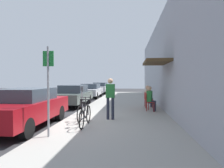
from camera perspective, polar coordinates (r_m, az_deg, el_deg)
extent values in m
plane|color=#2D2D30|center=(8.63, -13.59, -10.56)|extent=(60.00, 60.00, 0.00)
cube|color=#9E9B93|center=(10.13, 2.52, -8.39)|extent=(4.50, 32.00, 0.12)
cube|color=#999EA8|center=(10.20, 16.23, 6.99)|extent=(0.30, 32.00, 5.57)
cube|color=#4C381E|center=(9.87, 12.43, 6.11)|extent=(1.10, 2.80, 0.12)
cube|color=maroon|center=(8.02, -23.60, -6.80)|extent=(1.80, 4.40, 0.67)
cube|color=#333D47|center=(8.09, -23.12, -2.74)|extent=(1.48, 2.11, 0.45)
cylinder|color=black|center=(8.97, -14.80, -8.03)|extent=(0.22, 0.64, 0.64)
cylinder|color=black|center=(9.63, -23.75, -7.46)|extent=(0.22, 0.64, 0.64)
cylinder|color=black|center=(6.53, -23.33, -11.64)|extent=(0.22, 0.64, 0.64)
cube|color=#47514C|center=(13.55, -11.12, -3.64)|extent=(1.80, 4.40, 0.57)
cube|color=#333D47|center=(13.66, -10.95, -1.35)|extent=(1.48, 2.11, 0.50)
cylinder|color=black|center=(14.70, -6.61, -4.34)|extent=(0.22, 0.64, 0.64)
cylinder|color=black|center=(15.11, -12.51, -4.21)|extent=(0.22, 0.64, 0.64)
cylinder|color=black|center=(12.06, -9.35, -5.60)|extent=(0.22, 0.64, 0.64)
cylinder|color=black|center=(12.56, -16.39, -5.36)|extent=(0.22, 0.64, 0.64)
cube|color=#B7B7BC|center=(19.12, -6.17, -2.17)|extent=(1.80, 4.40, 0.56)
cube|color=#333D47|center=(19.24, -6.08, -0.62)|extent=(1.48, 2.11, 0.46)
cylinder|color=black|center=(20.34, -3.19, -2.75)|extent=(0.22, 0.64, 0.64)
cylinder|color=black|center=(20.64, -7.55, -2.70)|extent=(0.22, 0.64, 0.64)
cylinder|color=black|center=(17.65, -4.54, -3.38)|extent=(0.22, 0.64, 0.64)
cylinder|color=black|center=(18.00, -9.52, -3.30)|extent=(0.22, 0.64, 0.64)
cube|color=#B7B7BC|center=(24.84, -3.44, -1.33)|extent=(1.80, 4.40, 0.58)
cube|color=#333D47|center=(24.97, -3.39, -0.12)|extent=(1.48, 2.11, 0.47)
cylinder|color=black|center=(26.10, -1.25, -1.84)|extent=(0.22, 0.64, 0.64)
cylinder|color=black|center=(26.33, -4.68, -1.82)|extent=(0.22, 0.64, 0.64)
cylinder|color=black|center=(23.40, -2.04, -2.21)|extent=(0.22, 0.64, 0.64)
cylinder|color=black|center=(23.66, -5.85, -2.18)|extent=(0.22, 0.64, 0.64)
cylinder|color=slate|center=(9.60, -8.56, -5.28)|extent=(0.07, 0.07, 1.10)
cube|color=#383D42|center=(9.54, -8.57, -1.34)|extent=(0.12, 0.10, 0.22)
cylinder|color=gray|center=(5.99, -17.83, -2.12)|extent=(0.06, 0.06, 2.60)
cube|color=#19722D|center=(6.03, -17.82, 6.94)|extent=(0.32, 0.02, 0.44)
torus|color=black|center=(7.72, -6.78, -8.54)|extent=(0.04, 0.66, 0.66)
torus|color=black|center=(6.72, -8.72, -10.05)|extent=(0.04, 0.66, 0.66)
cylinder|color=black|center=(7.22, -7.68, -9.25)|extent=(0.04, 1.05, 0.04)
cylinder|color=black|center=(7.03, -7.97, -7.46)|extent=(0.04, 0.04, 0.50)
cube|color=black|center=(6.99, -7.97, -5.28)|extent=(0.10, 0.20, 0.06)
cylinder|color=black|center=(7.63, -6.86, -6.54)|extent=(0.03, 0.03, 0.56)
cylinder|color=black|center=(7.60, -6.87, -4.44)|extent=(0.46, 0.03, 0.03)
torus|color=black|center=(8.68, -7.54, -7.44)|extent=(0.04, 0.66, 0.66)
torus|color=black|center=(7.68, -9.33, -8.61)|extent=(0.04, 0.66, 0.66)
cylinder|color=black|center=(8.18, -8.38, -7.99)|extent=(0.04, 1.05, 0.04)
cylinder|color=black|center=(8.00, -8.65, -6.39)|extent=(0.04, 0.04, 0.50)
cube|color=black|center=(7.97, -8.65, -4.47)|extent=(0.10, 0.20, 0.06)
cylinder|color=black|center=(8.60, -7.62, -5.64)|extent=(0.03, 0.03, 0.56)
cylinder|color=black|center=(8.57, -7.63, -3.79)|extent=(0.46, 0.03, 0.03)
cylinder|color=maroon|center=(10.75, 12.36, -6.33)|extent=(0.04, 0.04, 0.45)
cylinder|color=maroon|center=(10.38, 11.94, -6.60)|extent=(0.04, 0.04, 0.45)
cylinder|color=maroon|center=(10.83, 10.38, -6.26)|extent=(0.04, 0.04, 0.45)
cylinder|color=maroon|center=(10.46, 9.89, -6.53)|extent=(0.04, 0.04, 0.45)
cube|color=maroon|center=(10.57, 11.15, -5.14)|extent=(0.56, 0.56, 0.03)
cube|color=maroon|center=(10.60, 10.07, -4.00)|extent=(0.17, 0.43, 0.40)
cylinder|color=#232838|center=(10.66, 12.21, -6.34)|extent=(0.11, 0.11, 0.47)
cylinder|color=#232838|center=(10.66, 11.53, -5.06)|extent=(0.39, 0.25, 0.14)
cylinder|color=#232838|center=(10.47, 11.99, -6.48)|extent=(0.11, 0.11, 0.47)
cylinder|color=#232838|center=(10.46, 11.29, -5.18)|extent=(0.39, 0.25, 0.14)
cube|color=#267233|center=(10.56, 10.73, -3.48)|extent=(0.32, 0.41, 0.56)
sphere|color=tan|center=(10.53, 10.74, -1.26)|extent=(0.22, 0.22, 0.22)
cylinder|color=maroon|center=(11.67, 11.50, -5.72)|extent=(0.04, 0.04, 0.45)
cylinder|color=maroon|center=(11.30, 11.83, -5.95)|extent=(0.04, 0.04, 0.45)
cylinder|color=maroon|center=(11.61, 9.64, -5.74)|extent=(0.04, 0.04, 0.45)
cylinder|color=maroon|center=(11.24, 9.91, -5.98)|extent=(0.04, 0.04, 0.45)
cube|color=maroon|center=(11.43, 10.73, -4.65)|extent=(0.47, 0.47, 0.03)
cube|color=maroon|center=(11.38, 9.71, -3.64)|extent=(0.06, 0.44, 0.40)
cylinder|color=maroon|center=(12.32, 11.14, -5.34)|extent=(0.04, 0.04, 0.45)
cylinder|color=maroon|center=(11.95, 11.52, -5.55)|extent=(0.04, 0.04, 0.45)
cylinder|color=maroon|center=(12.24, 9.39, -5.38)|extent=(0.04, 0.04, 0.45)
cylinder|color=maroon|center=(11.87, 9.72, -5.59)|extent=(0.04, 0.04, 0.45)
cube|color=maroon|center=(12.07, 10.45, -4.33)|extent=(0.49, 0.49, 0.03)
cube|color=maroon|center=(12.01, 9.49, -3.37)|extent=(0.08, 0.44, 0.40)
cylinder|color=#232838|center=(12.23, 11.18, -5.35)|extent=(0.11, 0.11, 0.47)
cylinder|color=#232838|center=(12.17, 10.58, -4.26)|extent=(0.37, 0.18, 0.14)
cylinder|color=#232838|center=(12.03, 11.38, -5.45)|extent=(0.11, 0.11, 0.47)
cylinder|color=#232838|center=(11.98, 10.78, -4.35)|extent=(0.37, 0.18, 0.14)
cube|color=#CCB28C|center=(12.02, 10.08, -2.89)|extent=(0.26, 0.38, 0.56)
sphere|color=tan|center=(12.00, 10.09, -0.94)|extent=(0.22, 0.22, 0.22)
cylinder|color=#232838|center=(8.27, -1.17, -7.03)|extent=(0.12, 0.12, 0.90)
cylinder|color=#232838|center=(8.25, 0.22, -7.05)|extent=(0.12, 0.12, 0.90)
cube|color=#267233|center=(8.18, -0.48, -1.98)|extent=(0.36, 0.22, 0.56)
sphere|color=tan|center=(8.17, -0.48, 0.89)|extent=(0.22, 0.22, 0.22)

